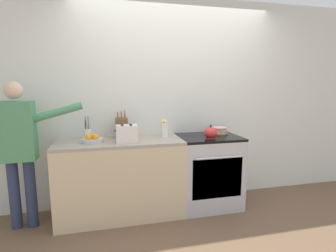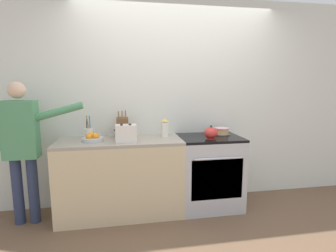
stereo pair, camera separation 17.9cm
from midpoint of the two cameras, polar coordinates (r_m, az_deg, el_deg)
name	(u,v)px [view 2 (the right image)]	position (r m, az deg, el deg)	size (l,w,h in m)	color
ground_plane	(187,220)	(3.19, 5.80, -19.64)	(16.00, 16.00, 0.00)	brown
wall_back	(176,102)	(3.40, 3.29, 5.17)	(8.00, 0.04, 2.60)	silver
counter_cabinet	(121,177)	(3.18, -8.62, -10.95)	(1.42, 0.60, 0.90)	beige
stove_range	(209,172)	(3.37, 10.43, -9.78)	(0.75, 0.63, 0.90)	#B7BABF
layer_cake	(221,131)	(3.41, 13.05, -1.16)	(0.22, 0.22, 0.09)	#4C4C51
tea_kettle	(211,133)	(3.12, 10.98, -1.54)	(0.20, 0.16, 0.16)	red
knife_block	(122,127)	(3.18, -8.31, -0.28)	(0.14, 0.17, 0.32)	brown
utensil_crock	(89,133)	(3.19, -15.35, -1.44)	(0.09, 0.09, 0.27)	silver
fruit_bowl	(93,138)	(3.02, -14.46, -2.64)	(0.24, 0.24, 0.10)	#B7BABF
toaster	(126,133)	(2.92, -7.42, -1.57)	(0.25, 0.15, 0.20)	silver
milk_carton	(165,128)	(3.18, 0.92, -0.45)	(0.07, 0.07, 0.22)	white
person_baker	(22,141)	(3.16, -27.78, -2.98)	(0.91, 0.20, 1.56)	#283351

